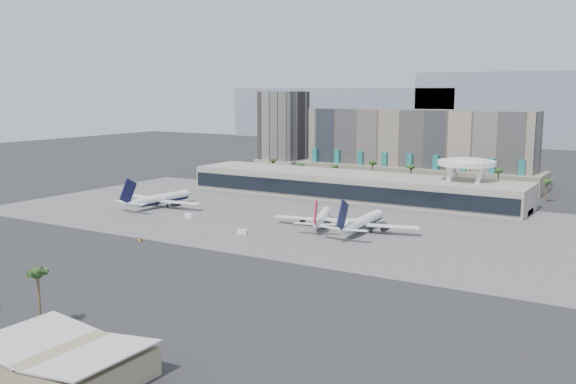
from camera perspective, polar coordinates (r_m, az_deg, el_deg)
The scene contains 16 objects.
ground at distance 227.58m, azimuth -6.50°, elevation -4.44°, with size 900.00×900.00×0.00m, color #232326.
apron_pad at distance 272.06m, azimuth 0.61°, elevation -2.15°, with size 260.00×130.00×0.06m, color #5B5B59.
mountain_ridge at distance 653.99m, azimuth 21.88°, elevation 6.39°, with size 680.00×60.00×70.00m.
hotel at distance 372.81m, azimuth 11.38°, elevation 3.32°, with size 140.00×30.00×42.00m.
office_tower at distance 441.15m, azimuth -0.39°, elevation 5.16°, with size 30.00×30.00×52.00m.
terminal at distance 318.69m, azimuth 5.65°, elevation 0.64°, with size 170.00×32.50×14.50m.
saucer_structure at distance 303.63m, azimuth 15.59°, elevation 2.21°, with size 26.00×26.00×21.89m.
palm_row at distance 347.25m, azimuth 9.22°, elevation 1.92°, with size 157.80×2.80×13.10m.
hangar_right at distance 130.03m, azimuth -19.32°, elevation -14.04°, with size 30.55×20.60×6.89m.
airliner_left at distance 297.59m, azimuth -11.27°, elevation -0.60°, with size 43.26×44.65×15.41m.
airliner_centre at distance 251.69m, azimuth 3.01°, elevation -2.29°, with size 36.35×37.55×13.56m.
airliner_right at distance 242.59m, azimuth 6.63°, elevation -2.66°, with size 43.20×44.52×15.36m.
service_vehicle_a at distance 270.53m, azimuth -8.79°, elevation -2.12°, with size 3.86×1.89×1.89m, color white.
service_vehicle_b at distance 238.17m, azimuth -4.09°, elevation -3.57°, with size 3.53×2.02×1.81m, color silver.
taxiway_sign at distance 233.31m, azimuth -13.05°, elevation -4.16°, with size 2.07×0.65×0.93m.
near_palm_b at distance 153.22m, azimuth -21.36°, elevation -7.22°, with size 6.00×6.00×14.43m.
Camera 1 is at (136.15, -174.56, 52.80)m, focal length 40.00 mm.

